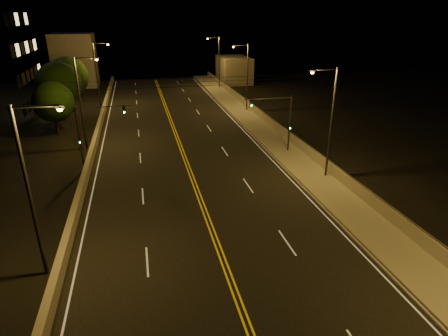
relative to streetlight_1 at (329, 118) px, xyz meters
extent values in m
cube|color=black|center=(-11.54, 0.53, -5.63)|extent=(18.00, 120.00, 0.02)
cube|color=gray|center=(-0.74, 0.53, -5.49)|extent=(3.60, 120.00, 0.30)
cube|color=gray|center=(-2.61, 0.53, -5.56)|extent=(0.14, 120.00, 0.15)
cube|color=gray|center=(0.91, 0.53, -4.84)|extent=(0.30, 120.00, 1.00)
cube|color=gray|center=(-20.90, 0.53, -5.16)|extent=(0.45, 120.00, 0.96)
cube|color=gray|center=(4.96, 51.84, -2.97)|extent=(6.00, 10.00, 5.34)
cube|color=gray|center=(-27.54, 54.93, -0.49)|extent=(8.00, 8.00, 10.30)
cylinder|color=black|center=(0.91, 0.53, -4.31)|extent=(0.06, 120.00, 0.06)
cube|color=silver|center=(-20.14, 0.53, -5.62)|extent=(0.12, 116.00, 0.00)
cube|color=silver|center=(-2.94, 0.53, -5.62)|extent=(0.12, 116.00, 0.00)
cube|color=gold|center=(-11.69, 0.53, -5.62)|extent=(0.12, 116.00, 0.00)
cube|color=gold|center=(-11.39, 0.53, -5.62)|extent=(0.12, 116.00, 0.00)
cube|color=silver|center=(-16.04, -8.97, -5.62)|extent=(0.12, 3.00, 0.00)
cube|color=silver|center=(-16.04, 0.03, -5.62)|extent=(0.12, 3.00, 0.00)
cube|color=silver|center=(-16.04, 9.03, -5.62)|extent=(0.12, 3.00, 0.00)
cube|color=silver|center=(-16.04, 18.03, -5.62)|extent=(0.12, 3.00, 0.00)
cube|color=silver|center=(-16.04, 27.03, -5.62)|extent=(0.12, 3.00, 0.00)
cube|color=silver|center=(-16.04, 36.03, -5.62)|extent=(0.12, 3.00, 0.00)
cube|color=silver|center=(-16.04, 45.03, -5.62)|extent=(0.12, 3.00, 0.00)
cube|color=silver|center=(-16.04, 54.03, -5.62)|extent=(0.12, 3.00, 0.00)
cube|color=silver|center=(-7.04, -8.97, -5.62)|extent=(0.12, 3.00, 0.00)
cube|color=silver|center=(-7.04, 0.03, -5.62)|extent=(0.12, 3.00, 0.00)
cube|color=silver|center=(-7.04, 9.03, -5.62)|extent=(0.12, 3.00, 0.00)
cube|color=silver|center=(-7.04, 18.03, -5.62)|extent=(0.12, 3.00, 0.00)
cube|color=silver|center=(-7.04, 27.03, -5.62)|extent=(0.12, 3.00, 0.00)
cube|color=silver|center=(-7.04, 36.03, -5.62)|extent=(0.12, 3.00, 0.00)
cube|color=silver|center=(-7.04, 45.03, -5.62)|extent=(0.12, 3.00, 0.00)
cube|color=silver|center=(-7.04, 54.03, -5.62)|extent=(0.12, 3.00, 0.00)
cylinder|color=#2D2D33|center=(0.26, 0.00, -0.72)|extent=(0.20, 0.20, 9.84)
cylinder|color=#2D2D33|center=(-0.84, 0.00, 4.05)|extent=(2.20, 0.12, 0.12)
cube|color=#2D2D33|center=(-1.94, 0.00, 3.98)|extent=(0.50, 0.25, 0.14)
sphere|color=#FF9E2D|center=(-1.94, 0.00, 3.88)|extent=(0.28, 0.28, 0.28)
cylinder|color=#2D2D33|center=(0.26, 25.63, -0.72)|extent=(0.20, 0.20, 9.84)
cylinder|color=#2D2D33|center=(-0.84, 25.63, 4.05)|extent=(2.20, 0.12, 0.12)
cube|color=#2D2D33|center=(-1.94, 25.63, 3.98)|extent=(0.50, 0.25, 0.14)
sphere|color=#FF9E2D|center=(-1.94, 25.63, 3.88)|extent=(0.28, 0.28, 0.28)
cylinder|color=#2D2D33|center=(0.26, 45.16, -0.72)|extent=(0.20, 0.20, 9.84)
cylinder|color=#2D2D33|center=(-0.84, 45.16, 4.05)|extent=(2.20, 0.12, 0.12)
cube|color=#2D2D33|center=(-1.94, 45.16, 3.98)|extent=(0.50, 0.25, 0.14)
sphere|color=#FF9E2D|center=(-1.94, 45.16, 3.88)|extent=(0.28, 0.28, 0.28)
cylinder|color=#2D2D33|center=(-21.74, -8.74, -0.72)|extent=(0.20, 0.20, 9.84)
cylinder|color=#2D2D33|center=(-20.64, -8.74, 4.05)|extent=(2.20, 0.12, 0.12)
cube|color=#2D2D33|center=(-19.54, -8.74, 3.98)|extent=(0.50, 0.25, 0.14)
sphere|color=#FF9E2D|center=(-19.54, -8.74, 3.88)|extent=(0.28, 0.28, 0.28)
cylinder|color=#2D2D33|center=(-21.74, 13.39, -0.72)|extent=(0.20, 0.20, 9.84)
cylinder|color=#2D2D33|center=(-20.64, 13.39, 4.05)|extent=(2.20, 0.12, 0.12)
cube|color=#2D2D33|center=(-19.54, 13.39, 3.98)|extent=(0.50, 0.25, 0.14)
sphere|color=#FF9E2D|center=(-19.54, 13.39, 3.88)|extent=(0.28, 0.28, 0.28)
cylinder|color=#2D2D33|center=(-21.74, 34.30, -0.72)|extent=(0.20, 0.20, 9.84)
cylinder|color=#2D2D33|center=(-20.64, 34.30, 4.05)|extent=(2.20, 0.12, 0.12)
cube|color=#2D2D33|center=(-19.54, 34.30, 3.98)|extent=(0.50, 0.25, 0.14)
sphere|color=#FF9E2D|center=(-19.54, 34.30, 3.88)|extent=(0.28, 0.28, 0.28)
cylinder|color=#2D2D33|center=(-0.54, 7.05, -2.54)|extent=(0.18, 0.18, 6.19)
cylinder|color=#2D2D33|center=(-3.04, 7.05, 0.35)|extent=(5.00, 0.10, 0.10)
cube|color=black|center=(-4.79, 7.05, 0.00)|extent=(0.28, 0.18, 0.80)
sphere|color=#19FF4C|center=(-4.79, 6.94, -0.25)|extent=(0.14, 0.14, 0.14)
cube|color=black|center=(-0.54, 6.90, -2.64)|extent=(0.22, 0.14, 0.55)
cylinder|color=#2D2D33|center=(-21.34, 7.05, -2.54)|extent=(0.18, 0.18, 6.19)
cylinder|color=#2D2D33|center=(-18.84, 7.05, 0.35)|extent=(5.00, 0.10, 0.10)
cube|color=black|center=(-17.09, 7.05, 0.00)|extent=(0.28, 0.18, 0.80)
sphere|color=#19FF4C|center=(-17.09, 6.94, -0.25)|extent=(0.14, 0.14, 0.14)
cube|color=black|center=(-21.34, 6.90, -2.64)|extent=(0.22, 0.14, 0.55)
cylinder|color=black|center=(-11.54, 10.03, 1.36)|extent=(22.00, 0.03, 0.03)
cylinder|color=black|center=(-11.54, 10.03, 1.76)|extent=(22.00, 0.03, 0.03)
cylinder|color=black|center=(-11.54, 10.03, 2.16)|extent=(22.00, 0.03, 0.03)
cylinder|color=black|center=(-25.66, 19.48, -4.50)|extent=(0.36, 0.36, 2.28)
sphere|color=black|center=(-25.66, 19.48, -1.53)|extent=(4.80, 4.80, 4.80)
cylinder|color=black|center=(-26.03, 26.62, -4.24)|extent=(0.36, 0.36, 2.80)
sphere|color=black|center=(-26.03, 26.62, -0.59)|extent=(5.91, 5.91, 5.91)
cylinder|color=black|center=(-25.74, 33.23, -4.24)|extent=(0.36, 0.36, 2.79)
sphere|color=black|center=(-25.74, 33.23, -0.60)|extent=(5.89, 5.89, 5.89)
camera|label=1|loc=(-15.72, -28.24, 8.22)|focal=30.00mm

